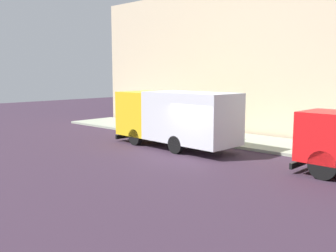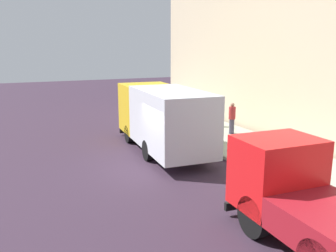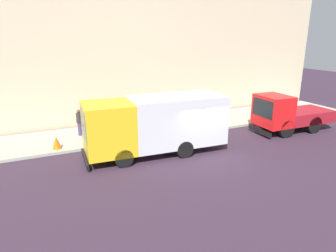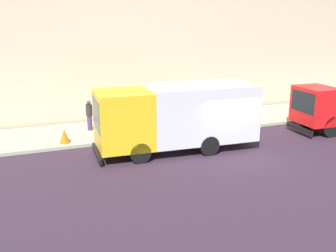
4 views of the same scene
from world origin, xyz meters
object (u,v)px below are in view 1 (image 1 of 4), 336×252
at_px(pedestrian_standing, 180,117).
at_px(traffic_cone_orange, 146,126).
at_px(large_utility_truck, 175,116).
at_px(pedestrian_walking, 210,119).
at_px(street_sign_post, 209,116).

height_order(pedestrian_standing, traffic_cone_orange, pedestrian_standing).
bearing_deg(large_utility_truck, pedestrian_walking, 15.98).
bearing_deg(pedestrian_walking, pedestrian_standing, -61.46).
bearing_deg(traffic_cone_orange, pedestrian_walking, -60.73).
bearing_deg(large_utility_truck, traffic_cone_orange, 65.57).
relative_size(large_utility_truck, pedestrian_walking, 4.39).
height_order(large_utility_truck, pedestrian_walking, large_utility_truck).
distance_m(pedestrian_standing, traffic_cone_orange, 2.38).
bearing_deg(traffic_cone_orange, street_sign_post, -93.00).
xyz_separation_m(pedestrian_walking, street_sign_post, (-2.37, -1.70, 0.55)).
height_order(large_utility_truck, traffic_cone_orange, large_utility_truck).
xyz_separation_m(traffic_cone_orange, street_sign_post, (-0.28, -5.42, 1.10)).
bearing_deg(traffic_cone_orange, pedestrian_standing, -40.39).
bearing_deg(street_sign_post, traffic_cone_orange, 87.00).
height_order(large_utility_truck, pedestrian_standing, large_utility_truck).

